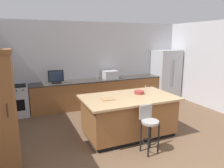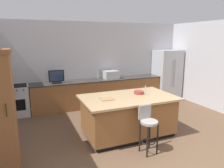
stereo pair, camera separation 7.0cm
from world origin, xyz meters
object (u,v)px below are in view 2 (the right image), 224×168
object	(u,v)px
range_oven	(15,101)
bar_stool_center	(148,125)
microwave	(111,75)
cell_phone	(109,99)
refrigerator	(167,74)
fruit_bowl	(139,92)
cutting_board	(107,99)
tv_monitor	(57,77)
kitchen_island	(128,115)

from	to	relation	value
range_oven	bar_stool_center	size ratio (longest dim) A/B	0.95
microwave	bar_stool_center	distance (m)	3.30
bar_stool_center	cell_phone	bearing A→B (deg)	113.55
refrigerator	cell_phone	xyz separation A→B (m)	(-3.27, -2.30, 0.02)
range_oven	cell_phone	bearing A→B (deg)	-49.79
refrigerator	fruit_bowl	size ratio (longest dim) A/B	7.77
range_oven	cutting_board	distance (m)	3.10
tv_monitor	bar_stool_center	distance (m)	3.45
microwave	bar_stool_center	bearing A→B (deg)	-99.64
tv_monitor	fruit_bowl	distance (m)	2.72
range_oven	tv_monitor	bearing A→B (deg)	-2.42
tv_monitor	cutting_board	bearing A→B (deg)	-72.13
kitchen_island	cell_phone	bearing A→B (deg)	-178.68
refrigerator	tv_monitor	distance (m)	4.08
fruit_bowl	kitchen_island	bearing A→B (deg)	-159.90
range_oven	cell_phone	distance (m)	3.14
tv_monitor	bar_stool_center	world-z (taller)	tv_monitor
bar_stool_center	microwave	bearing A→B (deg)	74.77
range_oven	fruit_bowl	world-z (taller)	fruit_bowl
tv_monitor	bar_stool_center	bearing A→B (deg)	-68.05
cell_phone	cutting_board	distance (m)	0.06
kitchen_island	cell_phone	xyz separation A→B (m)	(-0.48, -0.01, 0.46)
microwave	range_oven	bearing A→B (deg)	-179.98
microwave	cell_phone	xyz separation A→B (m)	(-1.02, -2.37, -0.09)
microwave	cell_phone	size ratio (longest dim) A/B	3.20
cutting_board	bar_stool_center	bearing A→B (deg)	-58.10
fruit_bowl	cell_phone	world-z (taller)	fruit_bowl
kitchen_island	cell_phone	distance (m)	0.66
range_oven	kitchen_island	bearing A→B (deg)	-43.57
kitchen_island	microwave	bearing A→B (deg)	77.04
bar_stool_center	tv_monitor	bearing A→B (deg)	106.36
fruit_bowl	range_oven	bearing A→B (deg)	141.69
cutting_board	tv_monitor	bearing A→B (deg)	107.87
refrigerator	cell_phone	size ratio (longest dim) A/B	12.10
refrigerator	tv_monitor	world-z (taller)	refrigerator
cutting_board	fruit_bowl	bearing A→B (deg)	8.70
kitchen_island	cutting_board	bearing A→B (deg)	-179.15
fruit_bowl	cutting_board	bearing A→B (deg)	-171.30
refrigerator	tv_monitor	size ratio (longest dim) A/B	3.95
refrigerator	fruit_bowl	bearing A→B (deg)	-138.60
bar_stool_center	cutting_board	world-z (taller)	bar_stool_center
cell_phone	cutting_board	xyz separation A→B (m)	(-0.06, 0.00, 0.01)
tv_monitor	cutting_board	xyz separation A→B (m)	(0.75, -2.32, -0.14)
kitchen_island	bar_stool_center	world-z (taller)	bar_stool_center
kitchen_island	range_oven	distance (m)	3.42
fruit_bowl	bar_stool_center	bearing A→B (deg)	-109.52
range_oven	tv_monitor	xyz separation A→B (m)	(1.20, -0.05, 0.63)
fruit_bowl	microwave	bearing A→B (deg)	84.95
kitchen_island	range_oven	size ratio (longest dim) A/B	2.36
tv_monitor	cutting_board	world-z (taller)	tv_monitor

